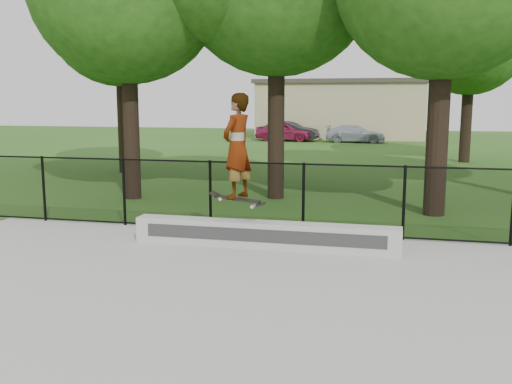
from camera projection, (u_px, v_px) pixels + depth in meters
ground at (220, 364)px, 6.14m from camera, size 100.00×100.00×0.00m
concrete_slab at (220, 362)px, 6.14m from camera, size 14.00×12.00×0.06m
grind_ledge at (264, 235)px, 10.73m from camera, size 5.04×0.40×0.49m
car_a at (285, 131)px, 39.41m from camera, size 4.13×2.04×1.36m
car_b at (289, 131)px, 39.58m from camera, size 3.80×1.68×1.35m
car_c at (355, 134)px, 38.08m from camera, size 3.66×1.68×1.15m
skater_airborne at (237, 147)px, 10.29m from camera, size 0.84×0.81×2.04m
chainlink_fence at (303, 199)px, 11.68m from camera, size 16.06×0.06×1.50m
distant_building at (341, 109)px, 42.75m from camera, size 12.40×6.40×4.30m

